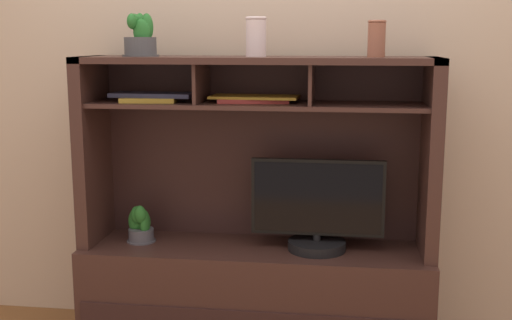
# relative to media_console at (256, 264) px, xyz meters

# --- Properties ---
(back_wall) EXTENTS (6.00, 0.02, 2.80)m
(back_wall) POSITION_rel_media_console_xyz_m (0.00, 0.26, 0.99)
(back_wall) COLOR beige
(back_wall) RESTS_ON ground
(media_console) EXTENTS (1.65, 0.51, 1.40)m
(media_console) POSITION_rel_media_console_xyz_m (0.00, 0.00, 0.00)
(media_console) COLOR #3E2520
(media_console) RESTS_ON ground
(tv_monitor) EXTENTS (0.61, 0.27, 0.43)m
(tv_monitor) POSITION_rel_media_console_xyz_m (0.29, -0.03, 0.28)
(tv_monitor) COLOR black
(tv_monitor) RESTS_ON media_console
(potted_orchid) EXTENTS (0.14, 0.14, 0.19)m
(potted_orchid) POSITION_rel_media_console_xyz_m (-0.57, -0.02, 0.17)
(potted_orchid) COLOR #4E4D57
(potted_orchid) RESTS_ON media_console
(magazine_stack_left) EXTENTS (0.41, 0.20, 0.03)m
(magazine_stack_left) POSITION_rel_media_console_xyz_m (-0.01, 0.01, 0.80)
(magazine_stack_left) COLOR #B13938
(magazine_stack_left) RESTS_ON media_console
(magazine_stack_centre) EXTENTS (0.39, 0.20, 0.04)m
(magazine_stack_centre) POSITION_rel_media_console_xyz_m (-0.49, -0.02, 0.80)
(magazine_stack_centre) COLOR gold
(magazine_stack_centre) RESTS_ON media_console
(potted_succulent) EXTENTS (0.17, 0.17, 0.20)m
(potted_succulent) POSITION_rel_media_console_xyz_m (-0.53, -0.03, 1.07)
(potted_succulent) COLOR #47484C
(potted_succulent) RESTS_ON media_console
(ceramic_vase) EXTENTS (0.08, 0.08, 0.16)m
(ceramic_vase) POSITION_rel_media_console_xyz_m (0.54, -0.03, 1.07)
(ceramic_vase) COLOR #915441
(ceramic_vase) RESTS_ON media_console
(accent_vase) EXTENTS (0.10, 0.10, 0.18)m
(accent_vase) POSITION_rel_media_console_xyz_m (0.00, -0.01, 1.08)
(accent_vase) COLOR silver
(accent_vase) RESTS_ON media_console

